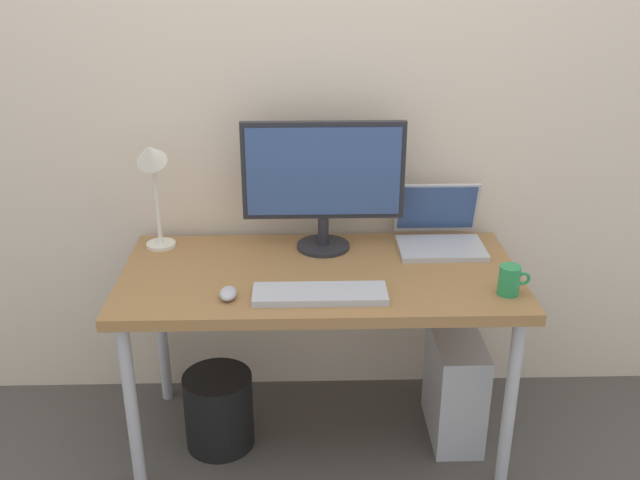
# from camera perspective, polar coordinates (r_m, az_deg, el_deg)

# --- Properties ---
(ground_plane) EXTENTS (6.00, 6.00, 0.00)m
(ground_plane) POSITION_cam_1_polar(r_m,az_deg,el_deg) (2.91, -0.00, -15.34)
(ground_plane) COLOR #4C4742
(back_wall) EXTENTS (4.40, 0.04, 2.60)m
(back_wall) POSITION_cam_1_polar(r_m,az_deg,el_deg) (2.72, -0.23, 12.34)
(back_wall) COLOR beige
(back_wall) RESTS_ON ground_plane
(desk) EXTENTS (1.40, 0.67, 0.72)m
(desk) POSITION_cam_1_polar(r_m,az_deg,el_deg) (2.55, -0.00, -3.79)
(desk) COLOR olive
(desk) RESTS_ON ground_plane
(monitor) EXTENTS (0.59, 0.20, 0.49)m
(monitor) POSITION_cam_1_polar(r_m,az_deg,el_deg) (2.61, 0.27, 4.98)
(monitor) COLOR #232328
(monitor) RESTS_ON desk
(laptop) EXTENTS (0.32, 0.28, 0.23)m
(laptop) POSITION_cam_1_polar(r_m,az_deg,el_deg) (2.76, 9.47, 0.73)
(laptop) COLOR #B2B2B7
(laptop) RESTS_ON desk
(desk_lamp) EXTENTS (0.11, 0.16, 0.44)m
(desk_lamp) POSITION_cam_1_polar(r_m,az_deg,el_deg) (2.66, -13.22, 5.41)
(desk_lamp) COLOR silver
(desk_lamp) RESTS_ON desk
(keyboard) EXTENTS (0.44, 0.14, 0.02)m
(keyboard) POSITION_cam_1_polar(r_m,az_deg,el_deg) (2.34, -0.00, -4.32)
(keyboard) COLOR #B2B2B7
(keyboard) RESTS_ON desk
(mouse) EXTENTS (0.06, 0.09, 0.03)m
(mouse) POSITION_cam_1_polar(r_m,az_deg,el_deg) (2.36, -7.34, -4.24)
(mouse) COLOR #B2B2B7
(mouse) RESTS_ON desk
(coffee_mug) EXTENTS (0.11, 0.07, 0.10)m
(coffee_mug) POSITION_cam_1_polar(r_m,az_deg,el_deg) (2.43, 14.86, -3.11)
(coffee_mug) COLOR #268C4C
(coffee_mug) RESTS_ON desk
(computer_tower) EXTENTS (0.18, 0.36, 0.42)m
(computer_tower) POSITION_cam_1_polar(r_m,az_deg,el_deg) (2.86, 10.67, -11.37)
(computer_tower) COLOR #B2B2B7
(computer_tower) RESTS_ON ground_plane
(wastebasket) EXTENTS (0.26, 0.26, 0.30)m
(wastebasket) POSITION_cam_1_polar(r_m,az_deg,el_deg) (2.82, -8.05, -13.25)
(wastebasket) COLOR black
(wastebasket) RESTS_ON ground_plane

